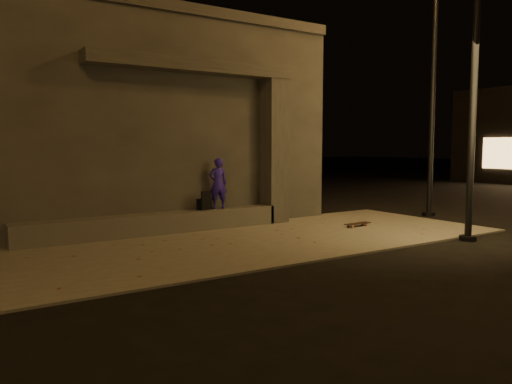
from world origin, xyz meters
TOP-DOWN VIEW (x-y plane):
  - ground at (0.00, 0.00)m, footprint 120.00×120.00m
  - sidewalk at (0.00, 2.00)m, footprint 11.00×4.40m
  - building at (-1.00, 6.49)m, footprint 9.00×5.10m
  - ledge at (-1.50, 3.75)m, footprint 6.00×0.55m
  - column at (1.70, 3.75)m, footprint 0.55×0.55m
  - canopy at (-0.50, 3.80)m, footprint 5.00×0.70m
  - skateboarder at (0.07, 3.75)m, footprint 0.49×0.37m
  - backpack at (-0.30, 3.75)m, footprint 0.35×0.27m
  - skateboard at (2.94, 2.00)m, footprint 0.76×0.23m
  - street_lamp_0 at (3.76, -0.41)m, footprint 0.36×0.36m
  - street_lamp_2 at (6.20, 2.47)m, footprint 0.36×0.36m

SIDE VIEW (x-z plane):
  - ground at x=0.00m, z-range 0.00..0.00m
  - sidewalk at x=0.00m, z-range 0.00..0.04m
  - skateboard at x=2.94m, z-range 0.07..0.15m
  - ledge at x=-1.50m, z-range 0.04..0.49m
  - backpack at x=-0.30m, z-range 0.42..0.87m
  - skateboarder at x=0.07m, z-range 0.49..1.70m
  - column at x=1.70m, z-range 0.04..3.64m
  - building at x=-1.00m, z-range -0.01..5.22m
  - canopy at x=-0.50m, z-range 3.64..3.92m
  - street_lamp_0 at x=3.76m, z-range 0.49..7.82m
  - street_lamp_2 at x=6.20m, z-range 0.51..8.70m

